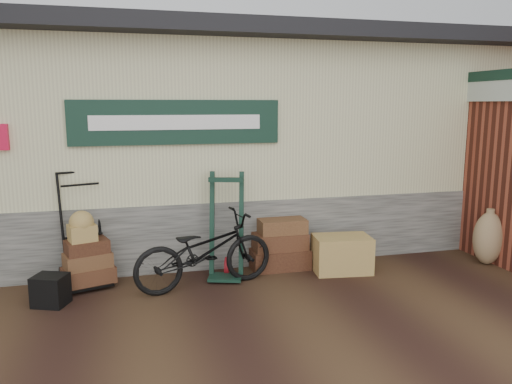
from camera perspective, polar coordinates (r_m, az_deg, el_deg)
The scene contains 10 objects.
ground at distance 5.82m, azimuth -4.53°, elevation -11.96°, with size 80.00×80.00×0.00m, color black.
station_building at distance 8.12m, azimuth -8.08°, elevation 5.98°, with size 14.40×4.10×3.20m.
brick_outbuilding at distance 8.63m, azimuth 26.18°, elevation 3.21°, with size 1.71×4.51×2.62m.
porter_trolley at distance 6.37m, azimuth -19.20°, elevation -3.90°, with size 0.70×0.53×1.40m, color black, non-canonical shape.
green_barrow at distance 6.26m, azimuth -3.43°, elevation -3.91°, with size 0.48×0.41×1.34m, color black, non-canonical shape.
suitcase_stack at distance 6.71m, azimuth 2.65°, elevation -5.83°, with size 0.77×0.49×0.68m, color #391C12, non-canonical shape.
wicker_hamper at distance 6.67m, azimuth 9.78°, elevation -6.99°, with size 0.73×0.48×0.48m, color olive.
black_trunk at distance 5.98m, azimuth -22.42°, elevation -10.34°, with size 0.34×0.29×0.34m, color black.
bicycle at distance 5.98m, azimuth -5.92°, elevation -6.27°, with size 1.72×0.60×1.00m, color black.
burlap_sack_left at distance 7.55m, azimuth 25.02°, elevation -4.81°, with size 0.45×0.38×0.73m, color olive.
Camera 1 is at (-0.90, -5.32, 2.17)m, focal length 35.00 mm.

